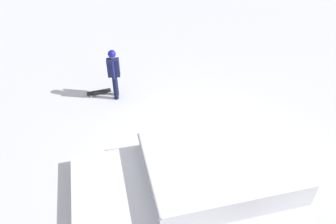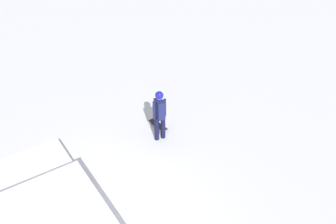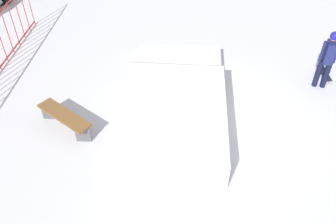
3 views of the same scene
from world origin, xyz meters
name	(u,v)px [view 2 (image 2 of 3)]	position (x,y,z in m)	size (l,w,h in m)	color
ground_plane	(97,224)	(0.00, 0.00, 0.00)	(60.00, 60.00, 0.00)	silver
skater	(160,112)	(1.69, -3.13, 1.01)	(0.42, 0.43, 1.73)	black
skateboard	(158,125)	(2.24, -3.45, 0.08)	(0.81, 0.28, 0.09)	black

